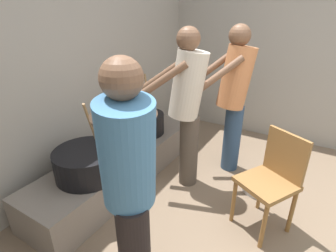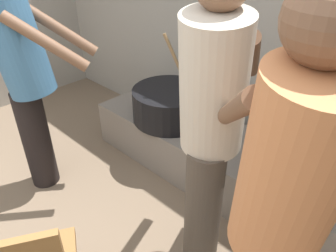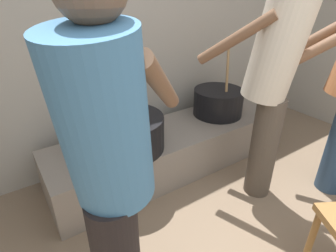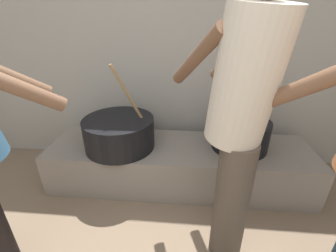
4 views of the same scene
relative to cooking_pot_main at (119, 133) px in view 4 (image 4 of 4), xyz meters
The scene contains 5 objects.
block_enclosure_rear 0.94m from the cooking_pot_main, 61.83° to the left, with size 4.90×0.20×2.39m, color #9E998E.
hearth_ledge 0.60m from the cooking_pot_main, ahead, with size 2.25×0.60×0.38m, color slate.
cooking_pot_main is the anchor object (origin of this frame).
cooking_pot_secondary 1.02m from the cooking_pot_main, ahead, with size 0.47×0.47×0.70m.
cook_in_cream_shirt 1.11m from the cooking_pot_main, 35.51° to the right, with size 0.59×0.75×1.65m.
Camera 4 is at (0.26, 0.20, 1.38)m, focal length 24.40 mm.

